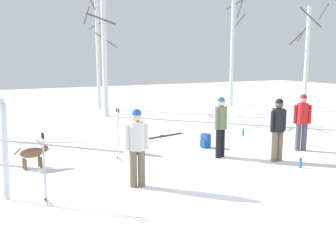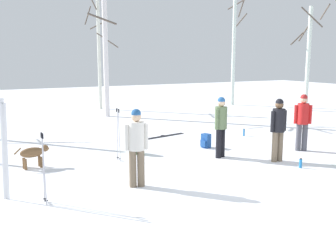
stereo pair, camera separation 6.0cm
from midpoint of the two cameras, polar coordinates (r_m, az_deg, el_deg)
ground_plane at (r=9.11m, az=9.84°, el=-8.00°), size 60.00×60.00×0.00m
person_1 at (r=10.89m, az=15.62°, el=0.04°), size 0.52×0.34×1.72m
person_2 at (r=8.43m, az=-4.75°, el=-2.45°), size 0.51×0.34×1.72m
person_3 at (r=11.01m, az=7.54°, el=0.43°), size 0.49×0.34×1.72m
person_4 at (r=12.39m, az=18.85°, el=1.04°), size 0.45×0.34×1.72m
dog at (r=10.53m, az=-19.17°, el=-3.78°), size 0.89×0.30×0.57m
ski_pair_planted_1 at (r=8.26m, az=-22.86°, el=-3.27°), size 0.16×0.15×2.03m
ski_pair_lying_0 at (r=13.94m, az=-1.03°, el=-1.53°), size 1.92×0.59×0.05m
ski_poles_0 at (r=10.66m, az=-7.44°, el=-1.04°), size 0.07×0.25×1.44m
ski_poles_1 at (r=7.85m, az=-17.80°, el=-5.63°), size 0.07×0.20×1.39m
backpack_0 at (r=11.45m, az=-4.57°, el=-3.05°), size 0.34×0.32×0.44m
backpack_1 at (r=12.28m, az=5.34°, el=-2.17°), size 0.33×0.31×0.44m
water_bottle_0 at (r=10.59m, az=18.60°, el=-5.16°), size 0.08×0.08×0.25m
water_bottle_1 at (r=14.32m, az=10.80°, el=-0.92°), size 0.06×0.06×0.27m
birch_tree_1 at (r=18.84m, az=-9.45°, el=13.46°), size 1.89×1.90×7.57m
birch_tree_2 at (r=21.59m, az=-10.30°, el=10.50°), size 1.76×1.76×5.88m
birch_tree_3 at (r=23.58m, az=9.35°, el=11.41°), size 1.10×1.54×6.54m
birch_tree_4 at (r=21.96m, az=19.52°, el=9.67°), size 1.87×1.87×5.41m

